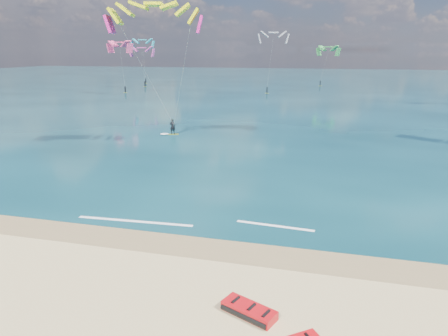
{
  "coord_description": "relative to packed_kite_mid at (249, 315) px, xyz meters",
  "views": [
    {
      "loc": [
        6.85,
        -14.32,
        9.53
      ],
      "look_at": [
        1.38,
        8.0,
        2.7
      ],
      "focal_mm": 32.0,
      "sensor_mm": 36.0,
      "label": 1
    }
  ],
  "objects": [
    {
      "name": "ground",
      "position": [
        -4.72,
        41.7,
        0.0
      ],
      "size": [
        320.0,
        320.0,
        0.0
      ],
      "primitive_type": "plane",
      "color": "tan",
      "rests_on": "ground"
    },
    {
      "name": "wet_sand_strip",
      "position": [
        -4.72,
        4.7,
        0.0
      ],
      "size": [
        320.0,
        2.4,
        0.01
      ],
      "primitive_type": "cube",
      "color": "olive",
      "rests_on": "ground"
    },
    {
      "name": "sea",
      "position": [
        -4.72,
        105.7,
        0.02
      ],
      "size": [
        320.0,
        200.0,
        0.04
      ],
      "primitive_type": "cube",
      "color": "#092A32",
      "rests_on": "ground"
    },
    {
      "name": "packed_kite_mid",
      "position": [
        0.0,
        0.0,
        0.0
      ],
      "size": [
        2.57,
        1.98,
        0.42
      ],
      "primitive_type": null,
      "rotation": [
        0.0,
        0.0,
        -0.41
      ],
      "color": "red",
      "rests_on": "ground"
    },
    {
      "name": "kitesurfer_main",
      "position": [
        -13.89,
        26.72,
        7.91
      ],
      "size": [
        9.06,
        9.34,
        15.32
      ],
      "rotation": [
        0.0,
        0.0,
        0.34
      ],
      "color": "#AFC817",
      "rests_on": "sea"
    },
    {
      "name": "shoreline_foam",
      "position": [
        -4.83,
        7.2,
        0.05
      ],
      "size": [
        13.6,
        1.88,
        0.01
      ],
      "color": "white",
      "rests_on": "ground"
    },
    {
      "name": "distant_kites",
      "position": [
        -17.14,
        80.17,
        5.74
      ],
      "size": [
        83.93,
        35.21,
        12.95
      ],
      "color": "#9B979F",
      "rests_on": "ground"
    }
  ]
}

